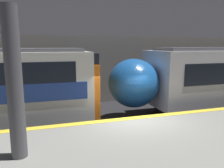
% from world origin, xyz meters
% --- Properties ---
extents(ground_plane, '(120.00, 120.00, 0.00)m').
position_xyz_m(ground_plane, '(0.00, 0.00, 0.00)').
color(ground_plane, black).
extents(platform, '(40.00, 3.97, 1.09)m').
position_xyz_m(platform, '(0.00, -1.98, 0.54)').
color(platform, slate).
rests_on(platform, ground).
extents(station_rear_barrier, '(50.00, 0.15, 4.32)m').
position_xyz_m(station_rear_barrier, '(0.00, 6.52, 2.16)').
color(station_rear_barrier, '#9E998E').
rests_on(station_rear_barrier, ground).
extents(support_pillar_near, '(0.36, 0.36, 3.47)m').
position_xyz_m(support_pillar_near, '(-3.71, -1.93, 2.82)').
color(support_pillar_near, '#56565B').
rests_on(support_pillar_near, platform).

